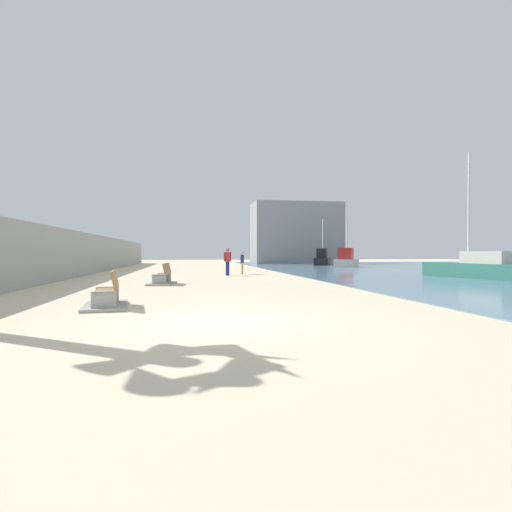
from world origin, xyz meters
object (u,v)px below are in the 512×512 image
(bench_far, at_px, (162,279))
(boat_far_right, at_px, (346,260))
(bench_near, at_px, (107,298))
(person_walking, at_px, (228,259))
(boat_far_left, at_px, (476,267))
(person_standing, at_px, (242,261))
(boat_nearest, at_px, (322,259))

(bench_far, bearing_deg, boat_far_right, 49.81)
(bench_near, bearing_deg, person_walking, 72.49)
(boat_far_left, distance_m, boat_far_right, 18.95)
(person_walking, height_order, boat_far_right, boat_far_right)
(person_standing, xyz_separation_m, boat_far_left, (12.31, -6.91, -0.26))
(bench_near, bearing_deg, boat_far_right, 57.28)
(person_walking, xyz_separation_m, person_standing, (1.14, 1.41, -0.14))
(person_standing, bearing_deg, bench_far, -120.30)
(boat_far_left, relative_size, boat_far_right, 1.48)
(bench_near, bearing_deg, bench_far, 82.99)
(bench_near, xyz_separation_m, boat_far_right, (18.06, 28.11, 0.51))
(person_walking, distance_m, boat_nearest, 23.32)
(bench_near, height_order, person_walking, person_walking)
(person_standing, height_order, boat_far_right, boat_far_right)
(bench_far, xyz_separation_m, person_standing, (4.79, 8.20, 0.67))
(bench_far, height_order, boat_far_left, boat_far_left)
(boat_nearest, height_order, boat_far_left, boat_far_left)
(person_walking, relative_size, boat_far_right, 0.37)
(boat_far_left, bearing_deg, bench_far, -175.69)
(bench_far, xyz_separation_m, boat_nearest, (16.57, 26.21, 0.52))
(boat_nearest, bearing_deg, boat_far_left, -88.76)
(person_walking, xyz_separation_m, boat_nearest, (12.91, 19.42, -0.29))
(person_walking, bearing_deg, bench_far, -118.30)
(person_walking, height_order, boat_nearest, boat_nearest)
(bench_far, height_order, boat_far_right, boat_far_right)
(boat_nearest, bearing_deg, person_standing, -123.17)
(person_standing, xyz_separation_m, boat_far_right, (12.30, 12.04, -0.16))
(bench_far, relative_size, person_standing, 1.41)
(bench_near, relative_size, boat_far_right, 0.46)
(person_standing, distance_m, boat_far_left, 14.12)
(bench_near, relative_size, boat_nearest, 0.41)
(boat_far_left, xyz_separation_m, boat_far_right, (-0.01, 18.95, 0.11))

